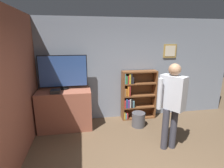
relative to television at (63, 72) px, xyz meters
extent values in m
cube|color=gray|center=(1.51, 0.29, -0.05)|extent=(6.36, 0.06, 2.70)
cube|color=#AD8942|center=(2.86, 0.25, 0.45)|extent=(0.37, 0.02, 0.37)
cube|color=beige|center=(2.86, 0.23, 0.45)|extent=(0.29, 0.01, 0.29)
cube|color=#93513D|center=(-0.70, -1.10, -0.05)|extent=(0.06, 4.31, 2.70)
cube|color=#93513D|center=(0.00, -0.12, -0.91)|extent=(1.27, 0.66, 0.97)
cylinder|color=black|center=(0.00, 0.00, -0.41)|extent=(0.22, 0.22, 0.03)
cylinder|color=black|center=(0.00, 0.00, -0.37)|extent=(0.06, 0.06, 0.05)
cube|color=black|center=(0.00, 0.00, 0.02)|extent=(1.15, 0.04, 0.77)
cube|color=#2D4C8C|center=(0.00, -0.02, 0.02)|extent=(1.11, 0.01, 0.73)
cube|color=black|center=(-0.17, -0.31, -0.39)|extent=(0.21, 0.20, 0.08)
cube|color=brown|center=(1.51, 0.10, -0.73)|extent=(0.04, 0.28, 1.35)
cube|color=brown|center=(2.41, 0.10, -0.73)|extent=(0.04, 0.28, 1.35)
cube|color=brown|center=(1.96, 0.24, -0.73)|extent=(0.94, 0.01, 1.35)
cube|color=brown|center=(1.96, 0.10, -1.38)|extent=(0.86, 0.28, 0.04)
cube|color=brown|center=(1.96, 0.10, -1.06)|extent=(0.86, 0.28, 0.04)
cube|color=brown|center=(1.96, 0.10, -0.73)|extent=(0.86, 0.28, 0.04)
cube|color=brown|center=(1.96, 0.10, -0.39)|extent=(0.86, 0.28, 0.04)
cube|color=brown|center=(1.96, 0.10, -0.07)|extent=(0.86, 0.28, 0.04)
cube|color=gold|center=(1.54, 0.09, -1.28)|extent=(0.03, 0.25, 0.21)
cube|color=#5B8E99|center=(1.58, 0.08, -1.30)|extent=(0.04, 0.24, 0.17)
cube|color=red|center=(1.62, 0.08, -1.29)|extent=(0.03, 0.24, 0.18)
cube|color=red|center=(1.55, 0.09, -0.94)|extent=(0.04, 0.26, 0.22)
cube|color=#2D569E|center=(1.60, 0.06, -0.92)|extent=(0.03, 0.20, 0.26)
cube|color=#7A3889|center=(1.65, 0.07, -0.93)|extent=(0.04, 0.22, 0.23)
cube|color=beige|center=(1.69, 0.09, -0.92)|extent=(0.03, 0.26, 0.25)
cube|color=#232328|center=(1.74, 0.08, -0.95)|extent=(0.03, 0.24, 0.19)
cube|color=#5B8E99|center=(1.78, 0.07, -0.95)|extent=(0.04, 0.22, 0.19)
cube|color=#99663D|center=(1.54, 0.07, -0.61)|extent=(0.03, 0.22, 0.20)
cube|color=orange|center=(1.59, 0.07, -0.61)|extent=(0.03, 0.21, 0.19)
cube|color=orange|center=(1.63, 0.06, -0.57)|extent=(0.04, 0.20, 0.27)
cube|color=red|center=(1.67, 0.06, -0.58)|extent=(0.02, 0.20, 0.27)
cube|color=#5B8E99|center=(1.54, 0.08, -0.24)|extent=(0.02, 0.23, 0.27)
cube|color=#338447|center=(1.58, 0.08, -0.27)|extent=(0.04, 0.24, 0.21)
cube|color=red|center=(1.62, 0.07, -0.27)|extent=(0.02, 0.22, 0.21)
cube|color=gold|center=(1.66, 0.06, -0.25)|extent=(0.04, 0.20, 0.25)
cube|color=#232328|center=(1.71, 0.08, -0.24)|extent=(0.03, 0.25, 0.27)
cube|color=#232328|center=(1.75, 0.08, -0.29)|extent=(0.04, 0.24, 0.17)
cylinder|color=#383842|center=(2.03, -1.37, -0.97)|extent=(0.13, 0.13, 0.87)
cylinder|color=#383842|center=(2.21, -1.37, -0.97)|extent=(0.13, 0.13, 0.87)
cube|color=#B7BCC6|center=(2.12, -1.37, -0.21)|extent=(0.44, 0.51, 0.65)
sphere|color=#9E7556|center=(2.12, -1.37, 0.23)|extent=(0.23, 0.23, 0.23)
cylinder|color=#B7BCC6|center=(2.38, -1.37, -0.22)|extent=(0.09, 0.09, 0.60)
cylinder|color=#B7BCC6|center=(1.86, -1.37, -0.22)|extent=(0.09, 0.09, 0.60)
cylinder|color=#4C4C51|center=(1.81, -0.39, -1.22)|extent=(0.33, 0.33, 0.36)
camera|label=1|loc=(0.45, -4.27, 0.78)|focal=28.00mm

